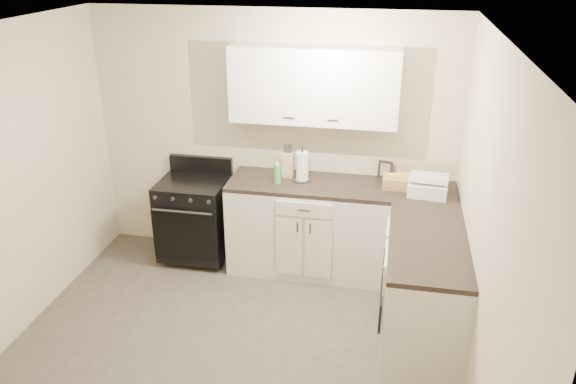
% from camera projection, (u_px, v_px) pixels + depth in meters
% --- Properties ---
extents(floor, '(3.60, 3.60, 0.00)m').
position_uv_depth(floor, '(225.00, 360.00, 4.45)').
color(floor, '#473F38').
rests_on(floor, ground).
extents(ceiling, '(3.60, 3.60, 0.00)m').
position_uv_depth(ceiling, '(207.00, 37.00, 3.43)').
color(ceiling, white).
rests_on(ceiling, wall_back).
extents(wall_back, '(3.60, 0.00, 3.60)m').
position_uv_depth(wall_back, '(273.00, 139.00, 5.56)').
color(wall_back, beige).
rests_on(wall_back, ground).
extents(wall_right, '(0.00, 3.60, 3.60)m').
position_uv_depth(wall_right, '(484.00, 243.00, 3.63)').
color(wall_right, beige).
rests_on(wall_right, ground).
extents(base_cabinets_back, '(1.55, 0.60, 0.90)m').
position_uv_depth(base_cabinets_back, '(309.00, 228.00, 5.54)').
color(base_cabinets_back, silver).
rests_on(base_cabinets_back, floor).
extents(base_cabinets_right, '(0.60, 1.90, 0.90)m').
position_uv_depth(base_cabinets_right, '(422.00, 274.00, 4.77)').
color(base_cabinets_right, silver).
rests_on(base_cabinets_right, floor).
extents(countertop_back, '(1.55, 0.60, 0.04)m').
position_uv_depth(countertop_back, '(310.00, 184.00, 5.35)').
color(countertop_back, black).
rests_on(countertop_back, base_cabinets_back).
extents(countertop_right, '(0.60, 1.90, 0.04)m').
position_uv_depth(countertop_right, '(427.00, 225.00, 4.58)').
color(countertop_right, black).
rests_on(countertop_right, base_cabinets_right).
extents(upper_cabinets, '(1.55, 0.30, 0.70)m').
position_uv_depth(upper_cabinets, '(314.00, 85.00, 5.11)').
color(upper_cabinets, white).
rests_on(upper_cabinets, wall_back).
extents(stove, '(0.66, 0.57, 0.80)m').
position_uv_depth(stove, '(194.00, 218.00, 5.72)').
color(stove, black).
rests_on(stove, floor).
extents(knife_block, '(0.11, 0.10, 0.24)m').
position_uv_depth(knife_block, '(288.00, 165.00, 5.43)').
color(knife_block, tan).
rests_on(knife_block, countertop_back).
extents(paper_towel, '(0.15, 0.15, 0.29)m').
position_uv_depth(paper_towel, '(302.00, 166.00, 5.33)').
color(paper_towel, white).
rests_on(paper_towel, countertop_back).
extents(soap_bottle, '(0.08, 0.08, 0.19)m').
position_uv_depth(soap_bottle, '(277.00, 174.00, 5.29)').
color(soap_bottle, green).
rests_on(soap_bottle, countertop_back).
extents(picture_frame, '(0.14, 0.07, 0.17)m').
position_uv_depth(picture_frame, '(385.00, 169.00, 5.42)').
color(picture_frame, black).
rests_on(picture_frame, countertop_back).
extents(wicker_basket, '(0.31, 0.21, 0.10)m').
position_uv_depth(wicker_basket, '(399.00, 182.00, 5.22)').
color(wicker_basket, '#A87F4F').
rests_on(wicker_basket, countertop_right).
extents(countertop_grill, '(0.37, 0.35, 0.13)m').
position_uv_depth(countertop_grill, '(428.00, 187.00, 5.08)').
color(countertop_grill, white).
rests_on(countertop_grill, countertop_right).
extents(oven_mitt_near, '(0.02, 0.14, 0.25)m').
position_uv_depth(oven_mitt_near, '(380.00, 315.00, 4.23)').
color(oven_mitt_near, black).
rests_on(oven_mitt_near, base_cabinets_right).
extents(oven_mitt_far, '(0.02, 0.15, 0.26)m').
position_uv_depth(oven_mitt_far, '(382.00, 287.00, 4.58)').
color(oven_mitt_far, black).
rests_on(oven_mitt_far, base_cabinets_right).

